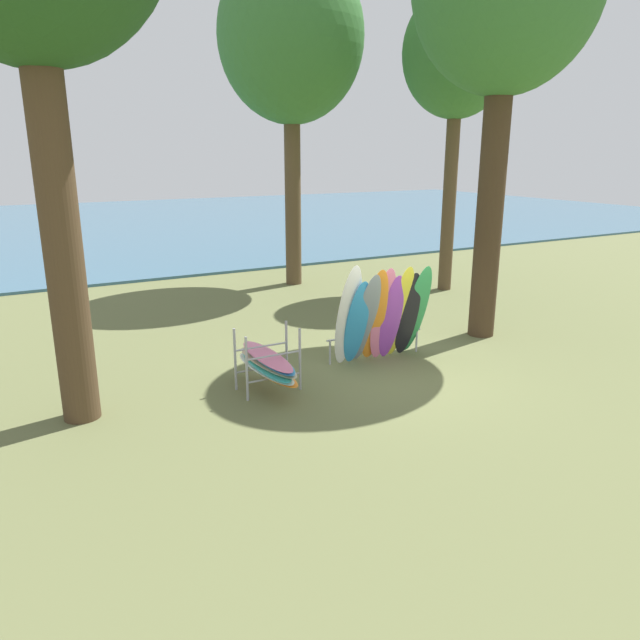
{
  "coord_description": "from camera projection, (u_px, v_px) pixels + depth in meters",
  "views": [
    {
      "loc": [
        -7.03,
        -9.54,
        4.5
      ],
      "look_at": [
        -1.31,
        0.96,
        1.1
      ],
      "focal_mm": 33.36,
      "sensor_mm": 36.0,
      "label": 1
    }
  ],
  "objects": [
    {
      "name": "ground_plane",
      "position": [
        396.0,
        373.0,
        12.52
      ],
      "size": [
        80.0,
        80.0,
        0.0
      ],
      "primitive_type": "plane",
      "color": "#60663D"
    },
    {
      "name": "lake_water",
      "position": [
        121.0,
        224.0,
        37.63
      ],
      "size": [
        80.0,
        36.0,
        0.1
      ],
      "primitive_type": "cube",
      "color": "#38607A",
      "rests_on": "ground"
    },
    {
      "name": "tree_mid_behind",
      "position": [
        458.0,
        56.0,
        18.15
      ],
      "size": [
        3.39,
        3.39,
        9.36
      ],
      "color": "brown",
      "rests_on": "ground"
    },
    {
      "name": "tree_far_left_back",
      "position": [
        291.0,
        39.0,
        18.84
      ],
      "size": [
        4.67,
        4.67,
        10.7
      ],
      "color": "brown",
      "rests_on": "ground"
    },
    {
      "name": "leaning_board_pile",
      "position": [
        383.0,
        316.0,
        12.9
      ],
      "size": [
        2.36,
        0.95,
        2.31
      ],
      "color": "white",
      "rests_on": "ground"
    },
    {
      "name": "board_storage_rack",
      "position": [
        267.0,
        363.0,
        11.49
      ],
      "size": [
        1.15,
        2.13,
        1.25
      ],
      "color": "#9EA0A5",
      "rests_on": "ground"
    }
  ]
}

